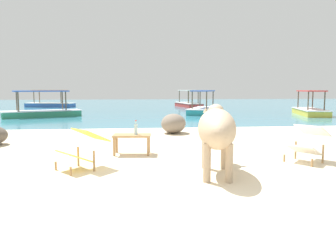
{
  "coord_description": "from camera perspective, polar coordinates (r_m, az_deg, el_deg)",
  "views": [
    {
      "loc": [
        -0.59,
        -4.4,
        1.38
      ],
      "look_at": [
        0.21,
        3.0,
        0.55
      ],
      "focal_mm": 35.71,
      "sensor_mm": 36.0,
      "label": 1
    }
  ],
  "objects": [
    {
      "name": "water_surface",
      "position": [
        26.44,
        -4.89,
        3.33
      ],
      "size": [
        60.0,
        36.0,
        0.03
      ],
      "primitive_type": "cube",
      "color": "teal",
      "rests_on": "ground"
    },
    {
      "name": "deck_chair_far",
      "position": [
        5.74,
        -14.34,
        -3.4
      ],
      "size": [
        0.93,
        0.89,
        0.68
      ],
      "rotation": [
        0.0,
        0.0,
        3.79
      ],
      "color": "#A37A4C",
      "rests_on": "sand_beach"
    },
    {
      "name": "sand_beach",
      "position": [
        4.64,
        1.39,
        -10.65
      ],
      "size": [
        18.0,
        14.0,
        0.04
      ],
      "primitive_type": "cube",
      "color": "beige",
      "rests_on": "ground"
    },
    {
      "name": "low_bench_table",
      "position": [
        6.88,
        -6.18,
        -2.01
      ],
      "size": [
        0.8,
        0.51,
        0.41
      ],
      "rotation": [
        0.0,
        0.0,
        -0.09
      ],
      "color": "#A37A4C",
      "rests_on": "sand_beach"
    },
    {
      "name": "boat_teal",
      "position": [
        18.77,
        6.0,
        2.98
      ],
      "size": [
        2.48,
        3.83,
        1.29
      ],
      "rotation": [
        0.0,
        0.0,
        4.32
      ],
      "color": "teal",
      "rests_on": "water_surface"
    },
    {
      "name": "boat_yellow",
      "position": [
        19.16,
        23.09,
        2.58
      ],
      "size": [
        2.06,
        3.85,
        1.29
      ],
      "rotation": [
        0.0,
        0.0,
        4.45
      ],
      "color": "gold",
      "rests_on": "water_surface"
    },
    {
      "name": "boat_green",
      "position": [
        17.53,
        -20.72,
        2.37
      ],
      "size": [
        3.83,
        2.51,
        1.29
      ],
      "rotation": [
        0.0,
        0.0,
        3.55
      ],
      "color": "#338E66",
      "rests_on": "water_surface"
    },
    {
      "name": "deck_chair_near",
      "position": [
        6.68,
        22.8,
        -2.35
      ],
      "size": [
        0.93,
        0.88,
        0.68
      ],
      "rotation": [
        0.0,
        0.0,
        3.76
      ],
      "color": "#A37A4C",
      "rests_on": "sand_beach"
    },
    {
      "name": "boat_blue",
      "position": [
        26.83,
        -19.47,
        3.65
      ],
      "size": [
        3.85,
        2.07,
        1.29
      ],
      "rotation": [
        0.0,
        0.0,
        2.88
      ],
      "color": "#3866B7",
      "rests_on": "water_surface"
    },
    {
      "name": "cow",
      "position": [
        5.25,
        8.27,
        -0.44
      ],
      "size": [
        0.85,
        1.97,
        1.1
      ],
      "rotation": [
        0.0,
        0.0,
        1.38
      ],
      "color": "tan",
      "rests_on": "sand_beach"
    },
    {
      "name": "boat_red",
      "position": [
        25.62,
        3.5,
        3.89
      ],
      "size": [
        1.74,
        3.81,
        1.29
      ],
      "rotation": [
        0.0,
        0.0,
        1.73
      ],
      "color": "#C63833",
      "rests_on": "water_surface"
    },
    {
      "name": "bottle",
      "position": [
        6.84,
        -5.5,
        -0.49
      ],
      "size": [
        0.07,
        0.07,
        0.3
      ],
      "color": "#A3C6D1",
      "rests_on": "low_bench_table"
    },
    {
      "name": "shore_rock_medium",
      "position": [
        10.13,
        0.94,
        0.44
      ],
      "size": [
        0.95,
        1.09,
        0.59
      ],
      "primitive_type": "ellipsoid",
      "rotation": [
        0.0,
        0.0,
        1.33
      ],
      "color": "gray",
      "rests_on": "sand_beach"
    }
  ]
}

